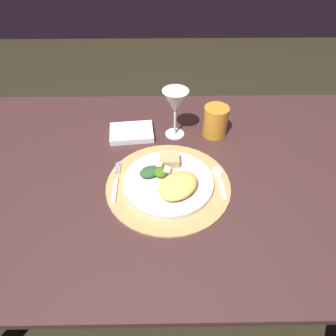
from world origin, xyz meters
name	(u,v)px	position (x,y,z in m)	size (l,w,h in m)	color
ground_plane	(157,285)	(0.00, 0.00, 0.00)	(6.00, 6.00, 0.00)	black
dining_table	(152,207)	(0.00, 0.00, 0.56)	(1.49, 0.84, 0.73)	#432726
placemat	(168,185)	(0.05, -0.06, 0.73)	(0.34, 0.34, 0.01)	tan
dinner_plate	(168,182)	(0.05, -0.06, 0.74)	(0.25, 0.25, 0.02)	silver
pasta_serving	(178,186)	(0.08, -0.10, 0.76)	(0.12, 0.09, 0.03)	#E0CC5F
salad_greens	(157,171)	(0.02, -0.03, 0.76)	(0.09, 0.07, 0.03)	#466C15
bread_piece	(170,160)	(0.06, 0.01, 0.76)	(0.06, 0.04, 0.02)	tan
fork	(116,183)	(-0.09, -0.06, 0.73)	(0.01, 0.16, 0.00)	silver
spoon	(219,176)	(0.19, -0.04, 0.73)	(0.03, 0.13, 0.01)	silver
napkin	(132,133)	(-0.07, 0.17, 0.74)	(0.14, 0.10, 0.02)	white
wine_glass	(175,103)	(0.08, 0.17, 0.85)	(0.08, 0.08, 0.16)	silver
amber_tumbler	(215,121)	(0.21, 0.18, 0.78)	(0.08, 0.08, 0.10)	orange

